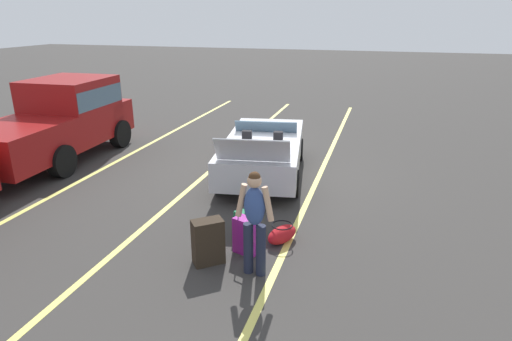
# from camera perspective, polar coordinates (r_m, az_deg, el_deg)

# --- Properties ---
(ground_plane) EXTENTS (80.00, 80.00, 0.00)m
(ground_plane) POSITION_cam_1_polar(r_m,az_deg,el_deg) (10.91, 0.94, -0.55)
(ground_plane) COLOR #383533
(lot_line_near) EXTENTS (18.00, 0.12, 0.01)m
(lot_line_near) POSITION_cam_1_polar(r_m,az_deg,el_deg) (10.65, 7.88, -1.25)
(lot_line_near) COLOR #EAE066
(lot_line_near) RESTS_ON ground_plane
(lot_line_mid) EXTENTS (18.00, 0.12, 0.01)m
(lot_line_mid) POSITION_cam_1_polar(r_m,az_deg,el_deg) (11.32, -5.72, 0.12)
(lot_line_mid) COLOR #EAE066
(lot_line_mid) RESTS_ON ground_plane
(lot_line_far) EXTENTS (18.00, 0.12, 0.01)m
(lot_line_far) POSITION_cam_1_polar(r_m,az_deg,el_deg) (12.55, -17.24, 1.28)
(lot_line_far) COLOR #EAE066
(lot_line_far) RESTS_ON ground_plane
(convertible_car) EXTENTS (4.43, 2.38, 1.49)m
(convertible_car) POSITION_cam_1_polar(r_m,az_deg,el_deg) (10.90, 1.08, 2.72)
(convertible_car) COLOR silver
(convertible_car) RESTS_ON ground_plane
(suitcase_large_black) EXTENTS (0.52, 0.55, 0.74)m
(suitcase_large_black) POSITION_cam_1_polar(r_m,az_deg,el_deg) (7.08, -6.21, -9.13)
(suitcase_large_black) COLOR #2D2319
(suitcase_large_black) RESTS_ON ground_plane
(suitcase_medium_bright) EXTENTS (0.36, 0.46, 0.85)m
(suitcase_medium_bright) POSITION_cam_1_polar(r_m,az_deg,el_deg) (7.34, -1.28, -8.40)
(suitcase_medium_bright) COLOR #991E8C
(suitcase_medium_bright) RESTS_ON ground_plane
(suitcase_small_carryon) EXTENTS (0.39, 0.36, 0.50)m
(suitcase_small_carryon) POSITION_cam_1_polar(r_m,az_deg,el_deg) (7.88, -1.46, -6.84)
(suitcase_small_carryon) COLOR #19723F
(suitcase_small_carryon) RESTS_ON ground_plane
(duffel_bag) EXTENTS (0.71, 0.57, 0.34)m
(duffel_bag) POSITION_cam_1_polar(r_m,az_deg,el_deg) (7.73, 3.38, -8.18)
(duffel_bag) COLOR red
(duffel_bag) RESTS_ON ground_plane
(traveler_person) EXTENTS (0.24, 0.61, 1.65)m
(traveler_person) POSITION_cam_1_polar(r_m,az_deg,el_deg) (6.51, -0.19, -6.15)
(traveler_person) COLOR #1E2338
(traveler_person) RESTS_ON ground_plane
(parked_pickup_truck_near) EXTENTS (5.07, 2.22, 2.10)m
(parked_pickup_truck_near) POSITION_cam_1_polar(r_m,az_deg,el_deg) (13.04, -23.78, 6.20)
(parked_pickup_truck_near) COLOR maroon
(parked_pickup_truck_near) RESTS_ON ground_plane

